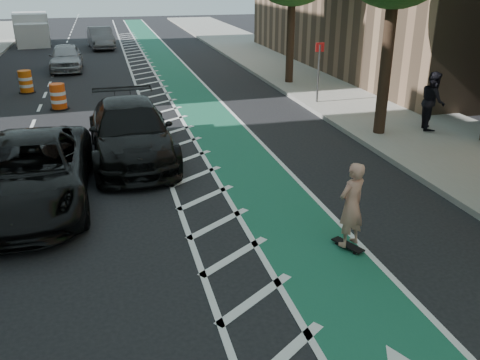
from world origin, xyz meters
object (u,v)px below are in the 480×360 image
object	(u,v)px
suv_near	(30,172)
barrel_a	(29,191)
skateboarder	(352,205)
suv_far	(131,131)

from	to	relation	value
suv_near	barrel_a	size ratio (longest dim) A/B	6.63
suv_near	barrel_a	bearing A→B (deg)	-103.81
suv_near	barrel_a	distance (m)	0.42
skateboarder	suv_near	bearing A→B (deg)	-53.92
suv_far	skateboarder	bearing A→B (deg)	-61.39
skateboarder	suv_near	distance (m)	7.17
skateboarder	barrel_a	xyz separation A→B (m)	(-6.15, 3.59, -0.54)
suv_near	suv_far	size ratio (longest dim) A/B	1.02
skateboarder	suv_far	size ratio (longest dim) A/B	0.31
suv_far	suv_near	bearing A→B (deg)	-134.29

